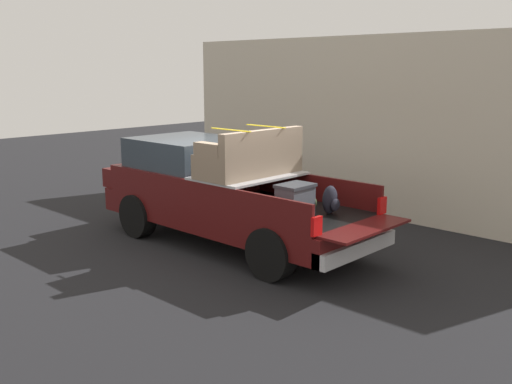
{
  "coord_description": "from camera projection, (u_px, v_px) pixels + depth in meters",
  "views": [
    {
      "loc": [
        -7.49,
        7.31,
        3.23
      ],
      "look_at": [
        -0.6,
        0.0,
        1.1
      ],
      "focal_mm": 40.81,
      "sensor_mm": 36.0,
      "label": 1
    }
  ],
  "objects": [
    {
      "name": "pickup_truck",
      "position": [
        218.0,
        191.0,
        10.95
      ],
      "size": [
        6.05,
        2.06,
        2.23
      ],
      "color": "#470F0F",
      "rests_on": "ground_plane"
    },
    {
      "name": "ground_plane",
      "position": [
        233.0,
        245.0,
        10.9
      ],
      "size": [
        40.0,
        40.0,
        0.0
      ],
      "primitive_type": "plane",
      "color": "black"
    },
    {
      "name": "building_facade",
      "position": [
        371.0,
        127.0,
        12.9
      ],
      "size": [
        10.74,
        0.36,
        3.95
      ],
      "primitive_type": "cube",
      "color": "beige",
      "rests_on": "ground_plane"
    }
  ]
}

